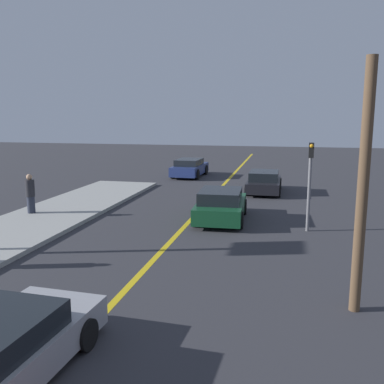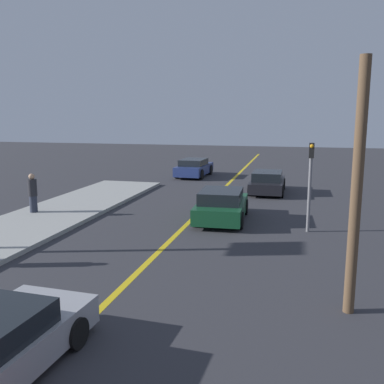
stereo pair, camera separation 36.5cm
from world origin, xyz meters
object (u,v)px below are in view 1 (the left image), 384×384
at_px(pedestrian_mid_group, 30,194).
at_px(utility_pole, 363,189).
at_px(car_oncoming_far, 190,168).
at_px(traffic_light, 310,176).
at_px(car_far_distant, 221,205).
at_px(car_parked_left_lot, 264,182).

bearing_deg(pedestrian_mid_group, utility_pole, -27.70).
relative_size(car_oncoming_far, traffic_light, 1.27).
height_order(pedestrian_mid_group, traffic_light, traffic_light).
xyz_separation_m(car_far_distant, car_parked_left_lot, (1.39, 6.95, -0.04)).
bearing_deg(traffic_light, car_parked_left_lot, 104.66).
distance_m(car_oncoming_far, traffic_light, 15.28).
bearing_deg(utility_pole, traffic_light, 96.62).
bearing_deg(car_parked_left_lot, car_oncoming_far, 136.34).
xyz_separation_m(car_far_distant, traffic_light, (3.46, -0.98, 1.46)).
bearing_deg(car_oncoming_far, pedestrian_mid_group, -104.35).
height_order(car_parked_left_lot, car_oncoming_far, car_oncoming_far).
xyz_separation_m(car_parked_left_lot, car_oncoming_far, (-5.52, 5.23, 0.03)).
bearing_deg(pedestrian_mid_group, traffic_light, 0.64).
xyz_separation_m(car_far_distant, car_oncoming_far, (-4.14, 12.19, -0.01)).
bearing_deg(pedestrian_mid_group, car_parked_left_lot, 40.32).
distance_m(car_far_distant, car_oncoming_far, 12.87).
bearing_deg(car_oncoming_far, car_far_distant, -68.94).
xyz_separation_m(car_oncoming_far, pedestrian_mid_group, (-3.98, -13.30, 0.38)).
height_order(car_oncoming_far, pedestrian_mid_group, pedestrian_mid_group).
relative_size(car_oncoming_far, pedestrian_mid_group, 2.51).
height_order(car_parked_left_lot, utility_pole, utility_pole).
bearing_deg(utility_pole, car_oncoming_far, 112.93).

